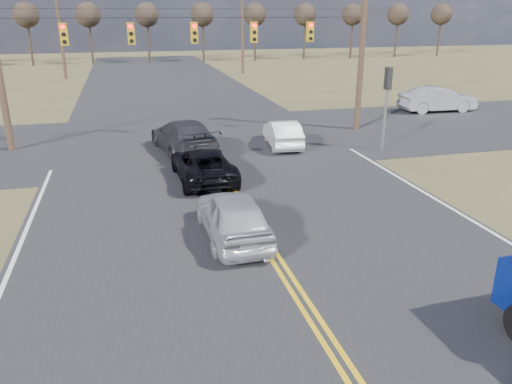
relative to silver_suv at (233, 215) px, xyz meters
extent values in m
plane|color=brown|center=(0.80, -5.69, -0.71)|extent=(160.00, 160.00, 0.00)
cube|color=#28282B|center=(0.80, 4.31, -0.71)|extent=(14.00, 120.00, 0.02)
cube|color=#28282B|center=(0.80, 12.31, -0.71)|extent=(120.00, 12.00, 0.02)
cylinder|color=#473323|center=(9.80, 12.31, 4.29)|extent=(0.32, 0.32, 10.00)
cylinder|color=black|center=(0.80, 12.31, 5.29)|extent=(18.00, 0.02, 0.02)
cylinder|color=black|center=(0.80, 12.31, 5.69)|extent=(18.00, 0.02, 0.02)
cube|color=#B28C14|center=(-5.20, 12.31, 4.59)|extent=(0.34, 0.24, 1.00)
cylinder|color=#FF0C05|center=(-5.20, 12.17, 4.92)|extent=(0.20, 0.06, 0.20)
cylinder|color=black|center=(-5.20, 12.17, 4.59)|extent=(0.20, 0.06, 0.20)
cylinder|color=black|center=(-5.20, 12.17, 4.26)|extent=(0.20, 0.06, 0.20)
cube|color=black|center=(-5.20, 12.14, 5.03)|extent=(0.24, 0.14, 0.03)
cube|color=#B28C14|center=(-2.20, 12.31, 4.59)|extent=(0.34, 0.24, 1.00)
cylinder|color=#FF0C05|center=(-2.20, 12.17, 4.92)|extent=(0.20, 0.06, 0.20)
cylinder|color=black|center=(-2.20, 12.17, 4.59)|extent=(0.20, 0.06, 0.20)
cylinder|color=black|center=(-2.20, 12.17, 4.26)|extent=(0.20, 0.06, 0.20)
cube|color=black|center=(-2.20, 12.14, 5.03)|extent=(0.24, 0.14, 0.03)
cube|color=#B28C14|center=(0.80, 12.31, 4.59)|extent=(0.34, 0.24, 1.00)
cylinder|color=#FF0C05|center=(0.80, 12.17, 4.92)|extent=(0.20, 0.06, 0.20)
cylinder|color=black|center=(0.80, 12.17, 4.59)|extent=(0.20, 0.06, 0.20)
cylinder|color=black|center=(0.80, 12.17, 4.26)|extent=(0.20, 0.06, 0.20)
cube|color=black|center=(0.80, 12.14, 5.03)|extent=(0.24, 0.14, 0.03)
cube|color=#B28C14|center=(3.80, 12.31, 4.59)|extent=(0.34, 0.24, 1.00)
cylinder|color=#FF0C05|center=(3.80, 12.17, 4.92)|extent=(0.20, 0.06, 0.20)
cylinder|color=black|center=(3.80, 12.17, 4.59)|extent=(0.20, 0.06, 0.20)
cylinder|color=black|center=(3.80, 12.17, 4.26)|extent=(0.20, 0.06, 0.20)
cube|color=black|center=(3.80, 12.14, 5.03)|extent=(0.24, 0.14, 0.03)
cube|color=#B28C14|center=(6.80, 12.31, 4.59)|extent=(0.34, 0.24, 1.00)
cylinder|color=#FF0C05|center=(6.80, 12.17, 4.92)|extent=(0.20, 0.06, 0.20)
cylinder|color=black|center=(6.80, 12.17, 4.59)|extent=(0.20, 0.06, 0.20)
cylinder|color=black|center=(6.80, 12.17, 4.26)|extent=(0.20, 0.06, 0.20)
cube|color=black|center=(6.80, 12.14, 5.03)|extent=(0.24, 0.14, 0.03)
cylinder|color=slate|center=(9.00, 7.81, 0.89)|extent=(0.12, 0.12, 3.20)
cube|color=black|center=(9.00, 7.81, 2.69)|extent=(0.24, 0.34, 1.00)
cylinder|color=#473323|center=(-8.20, 40.31, 4.29)|extent=(0.32, 0.32, 10.00)
cylinder|color=#473323|center=(9.80, 40.31, 4.29)|extent=(0.32, 0.32, 10.00)
cylinder|color=#33261C|center=(-13.20, 54.31, 2.04)|extent=(0.28, 0.28, 5.50)
sphere|color=#2D231C|center=(-13.20, 54.31, 5.19)|extent=(3.00, 3.00, 3.00)
cylinder|color=#33261C|center=(-6.20, 54.31, 2.04)|extent=(0.28, 0.28, 5.50)
sphere|color=#2D231C|center=(-6.20, 54.31, 5.19)|extent=(3.00, 3.00, 3.00)
cylinder|color=#33261C|center=(0.80, 54.31, 2.04)|extent=(0.28, 0.28, 5.50)
sphere|color=#2D231C|center=(0.80, 54.31, 5.19)|extent=(3.00, 3.00, 3.00)
cylinder|color=#33261C|center=(7.80, 54.31, 2.04)|extent=(0.28, 0.28, 5.50)
sphere|color=#2D231C|center=(7.80, 54.31, 5.19)|extent=(3.00, 3.00, 3.00)
cylinder|color=#33261C|center=(14.80, 54.31, 2.04)|extent=(0.28, 0.28, 5.50)
sphere|color=#2D231C|center=(14.80, 54.31, 5.19)|extent=(3.00, 3.00, 3.00)
cylinder|color=#33261C|center=(21.80, 54.31, 2.04)|extent=(0.28, 0.28, 5.50)
sphere|color=#2D231C|center=(21.80, 54.31, 5.19)|extent=(3.00, 3.00, 3.00)
cylinder|color=#33261C|center=(28.80, 54.31, 2.04)|extent=(0.28, 0.28, 5.50)
sphere|color=#2D231C|center=(28.80, 54.31, 5.19)|extent=(3.00, 3.00, 3.00)
cylinder|color=#33261C|center=(35.80, 54.31, 2.04)|extent=(0.28, 0.28, 5.50)
sphere|color=#2D231C|center=(35.80, 54.31, 5.19)|extent=(3.00, 3.00, 3.00)
cylinder|color=#33261C|center=(42.80, 54.31, 2.04)|extent=(0.28, 0.28, 5.50)
sphere|color=#2D231C|center=(42.80, 54.31, 5.19)|extent=(3.00, 3.00, 3.00)
imported|color=#B4B8BD|center=(0.00, 0.00, 0.00)|extent=(1.71, 4.20, 1.43)
imported|color=black|center=(0.00, 5.56, -0.09)|extent=(2.25, 4.59, 1.25)
imported|color=white|center=(4.61, 9.81, -0.06)|extent=(1.83, 4.08, 1.30)
imported|color=#37373C|center=(-0.22, 9.81, 0.07)|extent=(3.02, 5.65, 1.56)
imported|color=#AAACB2|center=(17.25, 15.81, 0.11)|extent=(1.93, 5.03, 1.64)
camera|label=1|loc=(-2.75, -13.09, 5.57)|focal=35.00mm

